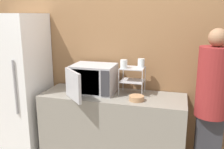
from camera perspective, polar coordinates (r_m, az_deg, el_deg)
name	(u,v)px	position (r m, az deg, el deg)	size (l,w,h in m)	color
wall_back	(120,56)	(3.14, 1.79, 4.25)	(8.00, 0.06, 2.60)	olive
counter	(113,130)	(3.09, 0.18, -12.55)	(1.68, 0.58, 0.89)	gray
microwave	(93,79)	(2.97, -4.37, -1.00)	(0.52, 0.68, 0.34)	#ADADB2
dish_rack	(132,75)	(2.90, 4.67, -0.12)	(0.28, 0.23, 0.32)	#B2B2B7
glass_front_left	(124,64)	(2.83, 2.70, 2.41)	(0.08, 0.08, 0.10)	silver
glass_back_right	(141,63)	(2.92, 6.69, 2.66)	(0.08, 0.08, 0.10)	silver
bowl	(136,98)	(2.73, 5.61, -5.43)	(0.16, 0.16, 0.06)	#AD7F56
person	(212,101)	(2.73, 21.80, -5.73)	(0.32, 0.32, 1.68)	#2D2D33
refrigerator	(19,86)	(3.42, -20.39, -2.51)	(0.62, 0.67, 1.82)	white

